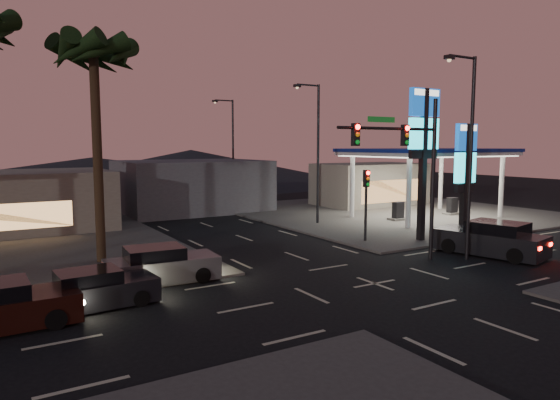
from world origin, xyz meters
TOP-DOWN VIEW (x-y plane):
  - ground at (0.00, 0.00)m, footprint 140.00×140.00m
  - corner_lot_ne at (16.00, 16.00)m, footprint 24.00×24.00m
  - gas_station at (16.00, 12.00)m, footprint 12.20×8.20m
  - convenience_store at (18.00, 21.00)m, footprint 10.00×6.00m
  - pylon_sign_tall at (8.50, 5.50)m, footprint 2.20×0.35m
  - pylon_sign_short at (11.00, 4.50)m, footprint 1.60×0.35m
  - traffic_signal_mast at (3.76, 1.99)m, footprint 6.10×0.39m
  - pedestal_signal at (5.50, 6.98)m, footprint 0.32×0.39m
  - streetlight_near at (6.79, 1.00)m, footprint 2.14×0.25m
  - streetlight_mid at (6.79, 14.00)m, footprint 2.14×0.25m
  - streetlight_far at (6.79, 28.00)m, footprint 2.14×0.25m
  - palm_a at (-9.00, 9.50)m, footprint 4.41×4.41m
  - building_far_mid at (2.00, 26.00)m, footprint 12.00×9.00m
  - hill_right at (15.00, 60.00)m, footprint 50.00×50.00m
  - hill_center at (0.00, 60.00)m, footprint 60.00×60.00m
  - car_lane_a_front at (-10.56, 2.79)m, footprint 4.33×2.01m
  - car_lane_b_front at (-7.56, 4.80)m, footprint 4.83×2.25m
  - suv_station at (8.86, 0.96)m, footprint 3.42×5.76m

SIDE VIEW (x-z plane):
  - ground at x=0.00m, z-range 0.00..0.00m
  - corner_lot_ne at x=16.00m, z-range 0.00..0.12m
  - car_lane_a_front at x=-10.56m, z-range -0.05..1.33m
  - car_lane_b_front at x=-7.56m, z-range -0.06..1.48m
  - suv_station at x=8.86m, z-range -0.06..1.74m
  - convenience_store at x=18.00m, z-range 0.00..4.00m
  - hill_center at x=0.00m, z-range 0.00..4.00m
  - building_far_mid at x=2.00m, z-range 0.00..4.40m
  - hill_right at x=15.00m, z-range 0.00..5.00m
  - pedestal_signal at x=5.50m, z-range 0.77..5.07m
  - pylon_sign_short at x=11.00m, z-range 1.16..8.16m
  - gas_station at x=16.00m, z-range 2.34..7.82m
  - traffic_signal_mast at x=3.76m, z-range 1.23..9.23m
  - streetlight_near at x=6.79m, z-range 0.72..10.72m
  - streetlight_mid at x=6.79m, z-range 0.72..10.72m
  - streetlight_far at x=6.79m, z-range 0.72..10.72m
  - pylon_sign_tall at x=8.50m, z-range 1.89..10.89m
  - palm_a at x=-9.00m, z-range 4.00..14.86m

